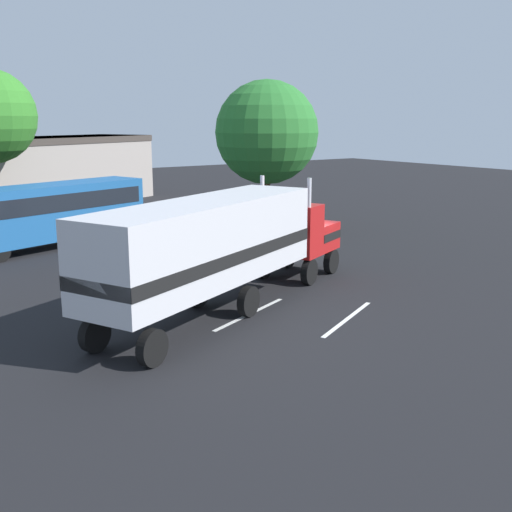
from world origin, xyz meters
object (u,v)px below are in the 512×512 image
at_px(semi_truck, 223,243).
at_px(tree_center, 267,133).
at_px(parked_bus, 50,209).
at_px(person_bystander, 179,276).

relative_size(semi_truck, tree_center, 1.51).
height_order(parked_bus, tree_center, tree_center).
xyz_separation_m(person_bystander, tree_center, (11.64, 10.36, 5.12)).
height_order(person_bystander, parked_bus, parked_bus).
relative_size(semi_truck, person_bystander, 8.52).
bearing_deg(semi_truck, parked_bus, 96.19).
relative_size(semi_truck, parked_bus, 1.23).
bearing_deg(tree_center, semi_truck, -130.98).
xyz_separation_m(semi_truck, tree_center, (11.06, 12.73, 3.49)).
xyz_separation_m(parked_bus, tree_center, (12.69, -2.32, 3.95)).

